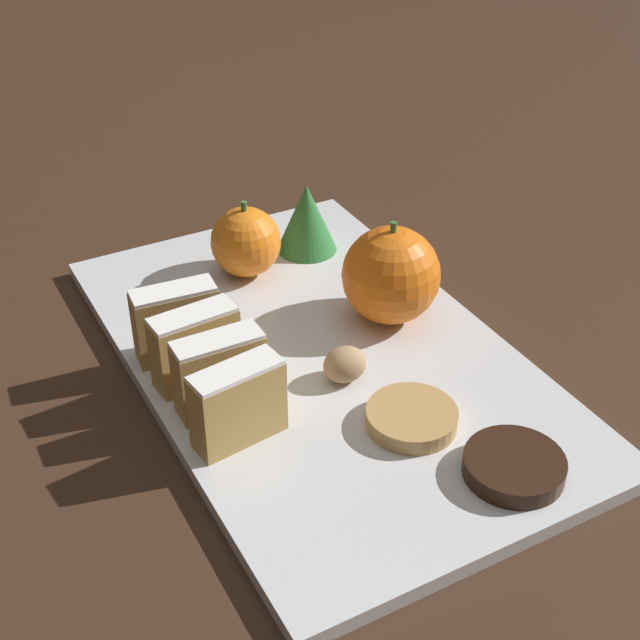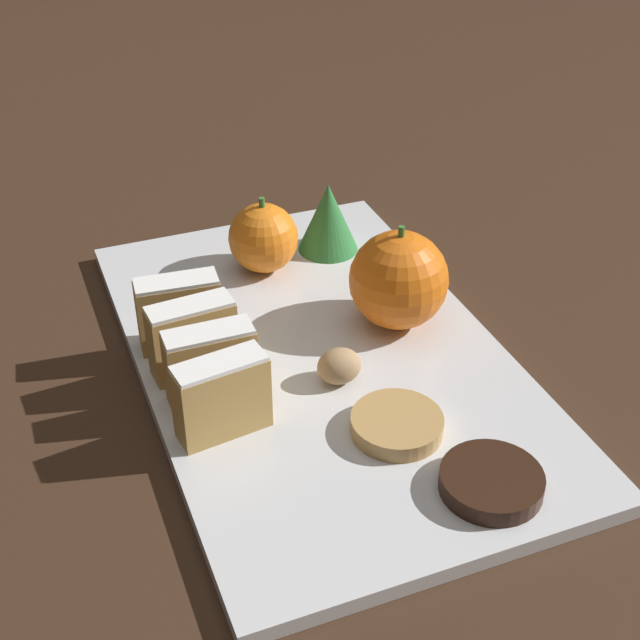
{
  "view_description": "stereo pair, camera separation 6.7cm",
  "coord_description": "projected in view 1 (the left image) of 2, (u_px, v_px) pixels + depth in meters",
  "views": [
    {
      "loc": [
        -0.26,
        -0.49,
        0.42
      ],
      "look_at": [
        0.0,
        0.0,
        0.04
      ],
      "focal_mm": 50.0,
      "sensor_mm": 36.0,
      "label": 1
    },
    {
      "loc": [
        -0.2,
        -0.51,
        0.42
      ],
      "look_at": [
        0.0,
        0.0,
        0.04
      ],
      "focal_mm": 50.0,
      "sensor_mm": 36.0,
      "label": 2
    }
  ],
  "objects": [
    {
      "name": "stollen_slice_second",
      "position": [
        220.0,
        373.0,
        0.62
      ],
      "size": [
        0.06,
        0.02,
        0.06
      ],
      "color": "tan",
      "rests_on": "serving_platter"
    },
    {
      "name": "evergreen_sprig",
      "position": [
        307.0,
        218.0,
        0.8
      ],
      "size": [
        0.06,
        0.06,
        0.06
      ],
      "color": "#2D7538",
      "rests_on": "serving_platter"
    },
    {
      "name": "gingerbread_cookie",
      "position": [
        412.0,
        418.0,
        0.61
      ],
      "size": [
        0.06,
        0.06,
        0.01
      ],
      "color": "tan",
      "rests_on": "serving_platter"
    },
    {
      "name": "stollen_slice_front",
      "position": [
        238.0,
        404.0,
        0.59
      ],
      "size": [
        0.07,
        0.03,
        0.06
      ],
      "color": "tan",
      "rests_on": "serving_platter"
    },
    {
      "name": "walnut",
      "position": [
        340.0,
        366.0,
        0.65
      ],
      "size": [
        0.03,
        0.03,
        0.03
      ],
      "color": "tan",
      "rests_on": "serving_platter"
    },
    {
      "name": "orange_near",
      "position": [
        391.0,
        275.0,
        0.71
      ],
      "size": [
        0.08,
        0.08,
        0.09
      ],
      "color": "orange",
      "rests_on": "serving_platter"
    },
    {
      "name": "ground_plane",
      "position": [
        320.0,
        364.0,
        0.69
      ],
      "size": [
        6.0,
        6.0,
        0.0
      ],
      "primitive_type": "plane",
      "color": "#382316"
    },
    {
      "name": "stollen_slice_fourth",
      "position": [
        176.0,
        322.0,
        0.67
      ],
      "size": [
        0.07,
        0.03,
        0.06
      ],
      "color": "tan",
      "rests_on": "serving_platter"
    },
    {
      "name": "serving_platter",
      "position": [
        320.0,
        358.0,
        0.69
      ],
      "size": [
        0.27,
        0.45,
        0.01
      ],
      "color": "silver",
      "rests_on": "ground_plane"
    },
    {
      "name": "orange_far",
      "position": [
        244.0,
        242.0,
        0.77
      ],
      "size": [
        0.06,
        0.06,
        0.07
      ],
      "color": "orange",
      "rests_on": "serving_platter"
    },
    {
      "name": "chocolate_cookie",
      "position": [
        514.0,
        466.0,
        0.57
      ],
      "size": [
        0.07,
        0.07,
        0.01
      ],
      "color": "black",
      "rests_on": "serving_platter"
    },
    {
      "name": "stollen_slice_third",
      "position": [
        195.0,
        347.0,
        0.64
      ],
      "size": [
        0.07,
        0.03,
        0.06
      ],
      "color": "tan",
      "rests_on": "serving_platter"
    }
  ]
}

